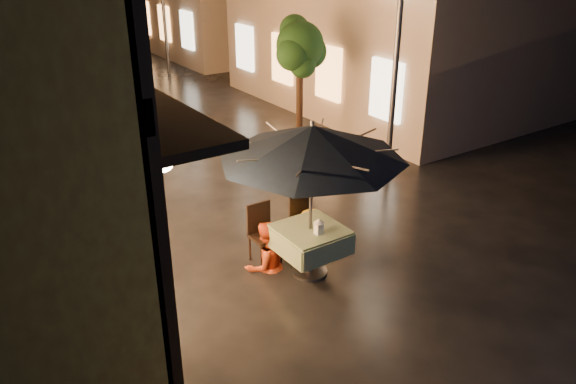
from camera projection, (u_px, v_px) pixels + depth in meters
ground at (336, 254)px, 9.25m from camera, size 90.00×90.00×0.00m
street_tree at (300, 48)px, 12.87m from camera, size 1.43×1.20×3.15m
streetlamp_near at (398, 39)px, 11.07m from camera, size 0.36×0.36×4.23m
cafe_table at (310, 239)px, 8.50m from camera, size 0.99×0.99×0.78m
patio_umbrella at (312, 142)px, 7.85m from camera, size 2.74×2.74×2.46m
cafe_chair_left at (262, 230)px, 8.87m from camera, size 0.42×0.42×0.97m
cafe_chair_right at (303, 217)px, 9.28m from camera, size 0.42×0.42×0.97m
table_lantern at (319, 225)px, 8.20m from camera, size 0.16×0.16×0.25m
person_orange at (265, 224)px, 8.58m from camera, size 0.74×0.58×1.50m
person_yellow at (313, 211)px, 9.03m from camera, size 1.04×0.73×1.47m
bicycle_0 at (128, 193)px, 10.39m from camera, size 1.77×1.13×0.88m
bicycle_1 at (83, 171)px, 11.13m from camera, size 1.75×0.51×1.05m
bicycle_2 at (108, 164)px, 11.66m from camera, size 1.81×0.96×0.90m
bicycle_3 at (70, 142)px, 12.82m from camera, size 1.64×0.56×0.97m
bicycle_4 at (60, 132)px, 13.60m from camera, size 1.72×0.74×0.88m
bicycle_5 at (48, 117)px, 14.35m from camera, size 1.87×1.17×1.09m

